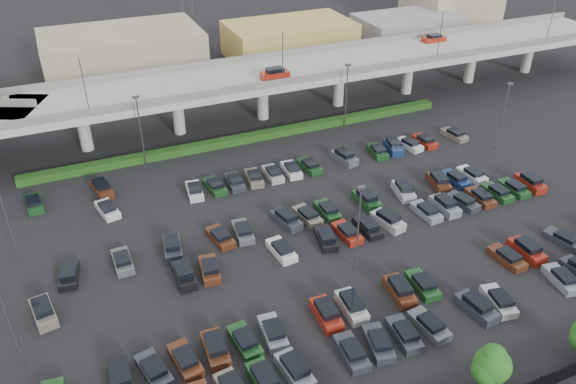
# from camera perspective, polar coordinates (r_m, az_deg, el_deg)

# --- Properties ---
(ground) EXTENTS (280.00, 280.00, 0.00)m
(ground) POSITION_cam_1_polar(r_m,az_deg,el_deg) (66.69, 3.45, -3.71)
(ground) COLOR black
(overpass) EXTENTS (150.00, 13.00, 15.80)m
(overpass) POSITION_cam_1_polar(r_m,az_deg,el_deg) (89.68, -5.82, 10.99)
(overpass) COLOR gray
(overpass) RESTS_ON ground
(hedge) EXTENTS (66.00, 1.60, 1.10)m
(hedge) POSITION_cam_1_polar(r_m,az_deg,el_deg) (86.20, -3.97, 5.52)
(hedge) COLOR #163710
(hedge) RESTS_ON ground
(tree_row) EXTENTS (65.07, 3.66, 5.94)m
(tree_row) POSITION_cam_1_polar(r_m,az_deg,el_deg) (48.78, 19.00, -16.76)
(tree_row) COLOR #332316
(tree_row) RESTS_ON ground
(parked_cars) EXTENTS (63.08, 41.68, 1.67)m
(parked_cars) POSITION_cam_1_polar(r_m,az_deg,el_deg) (63.37, 5.52, -5.29)
(parked_cars) COLOR gray
(parked_cars) RESTS_ON ground
(light_poles) EXTENTS (66.90, 48.38, 10.30)m
(light_poles) POSITION_cam_1_polar(r_m,az_deg,el_deg) (63.30, -0.52, 0.98)
(light_poles) COLOR #444348
(light_poles) RESTS_ON ground
(distant_buildings) EXTENTS (138.00, 24.00, 9.00)m
(distant_buildings) POSITION_cam_1_polar(r_m,az_deg,el_deg) (121.26, -4.52, 15.05)
(distant_buildings) COLOR gray
(distant_buildings) RESTS_ON ground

